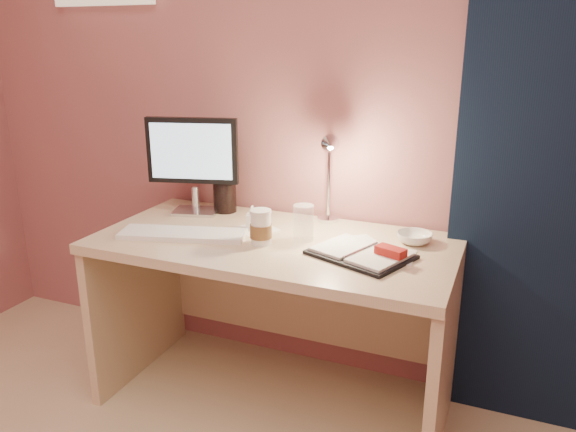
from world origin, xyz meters
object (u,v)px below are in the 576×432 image
at_px(coffee_cup, 261,228).
at_px(lotion_bottle, 252,218).
at_px(monitor, 193,157).
at_px(dark_jar, 225,196).
at_px(desk, 281,285).
at_px(clear_cup, 303,223).
at_px(bowl, 414,238).
at_px(keyboard, 183,234).
at_px(planner, 363,253).
at_px(desk_lamp, 314,168).

distance_m(coffee_cup, lotion_bottle, 0.17).
distance_m(monitor, dark_jar, 0.23).
distance_m(desk, clear_cup, 0.32).
height_order(bowl, dark_jar, dark_jar).
bearing_deg(clear_cup, keyboard, -162.13).
bearing_deg(clear_cup, planner, -17.95).
xyz_separation_m(keyboard, dark_jar, (-0.01, 0.37, 0.06)).
distance_m(clear_cup, desk_lamp, 0.25).
height_order(desk, dark_jar, dark_jar).
relative_size(keyboard, desk_lamp, 1.25).
relative_size(keyboard, bowl, 3.68).
bearing_deg(desk_lamp, clear_cup, -102.47).
bearing_deg(clear_cup, coffee_cup, -141.58).
relative_size(planner, desk_lamp, 1.02).
xyz_separation_m(desk, planner, (0.37, -0.12, 0.24)).
height_order(planner, desk_lamp, desk_lamp).
bearing_deg(coffee_cup, clear_cup, 38.42).
relative_size(monitor, bowl, 3.18).
xyz_separation_m(monitor, desk_lamp, (0.56, 0.02, -0.01)).
bearing_deg(desk, lotion_bottle, -178.93).
relative_size(desk, clear_cup, 10.01).
bearing_deg(clear_cup, monitor, 165.74).
height_order(dark_jar, desk_lamp, desk_lamp).
relative_size(monitor, keyboard, 0.86).
distance_m(monitor, clear_cup, 0.62).
xyz_separation_m(keyboard, clear_cup, (0.46, 0.15, 0.06)).
xyz_separation_m(bowl, desk_lamp, (-0.43, 0.04, 0.23)).
bearing_deg(desk, coffee_cup, -100.22).
height_order(desk, bowl, bowl).
distance_m(planner, lotion_bottle, 0.51).
relative_size(desk, coffee_cup, 10.33).
height_order(desk, planner, planner).
distance_m(keyboard, clear_cup, 0.48).
bearing_deg(desk_lamp, desk, -142.19).
xyz_separation_m(dark_jar, desk_lamp, (0.44, -0.05, 0.17)).
relative_size(monitor, coffee_cup, 3.16).
xyz_separation_m(desk, keyboard, (-0.35, -0.18, 0.24)).
bearing_deg(bowl, keyboard, -162.47).
height_order(planner, lotion_bottle, lotion_bottle).
bearing_deg(monitor, desk_lamp, -12.65).
bearing_deg(planner, lotion_bottle, -172.10).
relative_size(bowl, lotion_bottle, 1.32).
bearing_deg(clear_cup, desk, 162.72).
distance_m(coffee_cup, clear_cup, 0.17).
bearing_deg(coffee_cup, bowl, 23.16).
height_order(coffee_cup, bowl, coffee_cup).
relative_size(clear_cup, bowl, 1.04).
distance_m(clear_cup, lotion_bottle, 0.24).
distance_m(monitor, bowl, 1.01).
height_order(monitor, coffee_cup, monitor).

